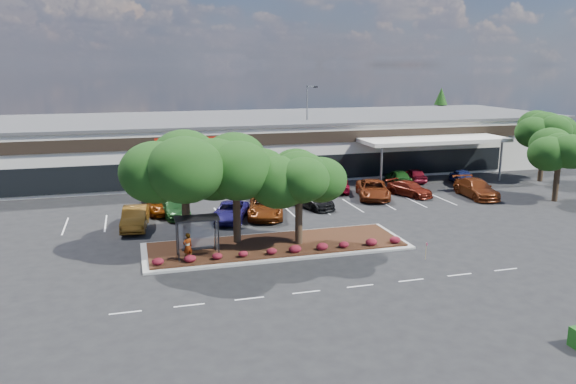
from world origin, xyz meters
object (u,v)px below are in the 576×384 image
object	(u,v)px
survey_stake	(426,249)
car_0	(135,218)
light_pole	(308,136)
car_1	(173,208)

from	to	relation	value
survey_stake	car_0	xyz separation A→B (m)	(-17.86, 12.32, 0.13)
survey_stake	car_0	bearing A→B (deg)	145.41
light_pole	survey_stake	distance (m)	29.30
survey_stake	car_0	world-z (taller)	car_0
light_pole	car_1	size ratio (longest dim) A/B	2.10
car_0	car_1	distance (m)	4.13
light_pole	car_1	distance (m)	21.62
survey_stake	car_1	bearing A→B (deg)	134.45
light_pole	car_1	world-z (taller)	light_pole
survey_stake	car_0	distance (m)	21.70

